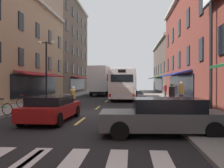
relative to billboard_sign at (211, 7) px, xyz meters
The scene contains 16 objects.
ground_plane 9.49m from the billboard_sign, behind, with size 34.80×80.00×0.10m, color black.
lane_centre_dashes 9.43m from the billboard_sign, behind, with size 0.14×73.90×0.01m.
crosswalk_near 12.90m from the billboard_sign, 128.55° to the right, with size 7.10×2.80×0.01m.
sidewalk_left 14.37m from the billboard_sign, behind, with size 3.00×80.00×0.14m, color gray.
sidewalk_right 6.34m from the billboard_sign, 134.90° to the left, with size 3.00×80.00×0.14m, color gray.
billboard_sign is the anchor object (origin of this frame).
transit_bus 15.57m from the billboard_sign, 110.66° to the left, with size 2.84×11.14×3.32m.
box_truck 23.01m from the billboard_sign, 112.84° to the left, with size 2.79×8.49×4.05m.
sedan_near 10.41m from the billboard_sign, 163.20° to the right, with size 2.01×4.65×1.25m.
sedan_mid 8.36m from the billboard_sign, 121.93° to the right, with size 4.61×2.15×1.35m.
motorcycle_rider 10.27m from the billboard_sign, 166.58° to the left, with size 0.62×2.07×1.66m.
bicycle_mid 13.33m from the billboard_sign, 168.45° to the left, with size 1.70×0.48×0.91m.
pedestrian_near 17.02m from the billboard_sign, 91.50° to the left, with size 0.48×0.51×1.58m.
pedestrian_mid 5.61m from the billboard_sign, 155.31° to the left, with size 0.36×0.36×1.77m.
pedestrian_far 6.55m from the billboard_sign, 102.22° to the left, with size 0.36×0.36×1.83m.
street_lamp_twin 13.73m from the billboard_sign, 151.89° to the left, with size 1.42×0.32×5.33m.
Camera 1 is at (2.54, -15.76, 1.95)m, focal length 40.07 mm.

